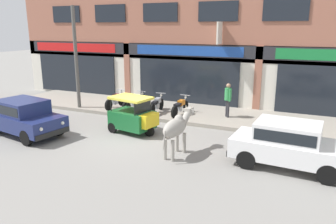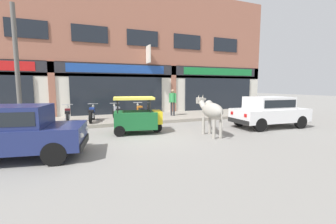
{
  "view_description": "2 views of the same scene",
  "coord_description": "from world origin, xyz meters",
  "px_view_note": "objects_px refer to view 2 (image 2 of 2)",
  "views": [
    {
      "loc": [
        6.42,
        -10.98,
        4.29
      ],
      "look_at": [
        1.04,
        1.0,
        0.88
      ],
      "focal_mm": 35.0,
      "sensor_mm": 36.0,
      "label": 1
    },
    {
      "loc": [
        -2.54,
        -8.69,
        1.97
      ],
      "look_at": [
        1.41,
        1.0,
        0.75
      ],
      "focal_mm": 24.0,
      "sensor_mm": 36.0,
      "label": 2
    }
  ],
  "objects_px": {
    "cow": "(211,111)",
    "car_0": "(12,130)",
    "auto_rickshaw": "(137,118)",
    "utility_pole": "(17,67)",
    "motorcycle_2": "(118,113)",
    "pedestrian": "(173,99)",
    "motorcycle_1": "(92,114)",
    "motorcycle_3": "(140,112)",
    "car_1": "(269,110)",
    "motorcycle_0": "(68,115)"
  },
  "relations": [
    {
      "from": "car_0",
      "to": "utility_pole",
      "type": "distance_m",
      "value": 4.67
    },
    {
      "from": "cow",
      "to": "car_0",
      "type": "relative_size",
      "value": 0.57
    },
    {
      "from": "cow",
      "to": "motorcycle_3",
      "type": "bearing_deg",
      "value": 110.57
    },
    {
      "from": "cow",
      "to": "motorcycle_0",
      "type": "distance_m",
      "value": 6.91
    },
    {
      "from": "cow",
      "to": "motorcycle_3",
      "type": "distance_m",
      "value": 4.77
    },
    {
      "from": "cow",
      "to": "auto_rickshaw",
      "type": "bearing_deg",
      "value": 148.82
    },
    {
      "from": "car_0",
      "to": "pedestrian",
      "type": "distance_m",
      "value": 8.93
    },
    {
      "from": "cow",
      "to": "auto_rickshaw",
      "type": "relative_size",
      "value": 1.02
    },
    {
      "from": "cow",
      "to": "utility_pole",
      "type": "height_order",
      "value": "utility_pole"
    },
    {
      "from": "car_0",
      "to": "motorcycle_1",
      "type": "distance_m",
      "value": 5.47
    },
    {
      "from": "motorcycle_0",
      "to": "pedestrian",
      "type": "relative_size",
      "value": 1.13
    },
    {
      "from": "auto_rickshaw",
      "to": "motorcycle_0",
      "type": "xyz_separation_m",
      "value": [
        -2.74,
        2.82,
        -0.1
      ]
    },
    {
      "from": "motorcycle_1",
      "to": "motorcycle_3",
      "type": "xyz_separation_m",
      "value": [
        2.53,
        0.01,
        0.0
      ]
    },
    {
      "from": "car_1",
      "to": "utility_pole",
      "type": "relative_size",
      "value": 0.71
    },
    {
      "from": "motorcycle_1",
      "to": "motorcycle_2",
      "type": "relative_size",
      "value": 0.99
    },
    {
      "from": "motorcycle_1",
      "to": "utility_pole",
      "type": "bearing_deg",
      "value": -165.84
    },
    {
      "from": "car_0",
      "to": "motorcycle_2",
      "type": "distance_m",
      "value": 6.11
    },
    {
      "from": "car_0",
      "to": "motorcycle_2",
      "type": "relative_size",
      "value": 2.09
    },
    {
      "from": "cow",
      "to": "pedestrian",
      "type": "height_order",
      "value": "pedestrian"
    },
    {
      "from": "car_0",
      "to": "pedestrian",
      "type": "xyz_separation_m",
      "value": [
        7.02,
        5.5,
        0.34
      ]
    },
    {
      "from": "motorcycle_1",
      "to": "utility_pole",
      "type": "xyz_separation_m",
      "value": [
        -2.93,
        -0.74,
        2.2
      ]
    },
    {
      "from": "car_1",
      "to": "utility_pole",
      "type": "xyz_separation_m",
      "value": [
        -10.71,
        3.2,
        1.94
      ]
    },
    {
      "from": "car_1",
      "to": "auto_rickshaw",
      "type": "distance_m",
      "value": 6.25
    },
    {
      "from": "car_0",
      "to": "cow",
      "type": "bearing_deg",
      "value": 4.46
    },
    {
      "from": "motorcycle_3",
      "to": "utility_pole",
      "type": "height_order",
      "value": "utility_pole"
    },
    {
      "from": "auto_rickshaw",
      "to": "utility_pole",
      "type": "relative_size",
      "value": 0.41
    },
    {
      "from": "car_0",
      "to": "utility_pole",
      "type": "xyz_separation_m",
      "value": [
        -0.63,
        4.21,
        1.94
      ]
    },
    {
      "from": "cow",
      "to": "motorcycle_1",
      "type": "distance_m",
      "value": 6.13
    },
    {
      "from": "car_1",
      "to": "pedestrian",
      "type": "bearing_deg",
      "value": 124.29
    },
    {
      "from": "utility_pole",
      "to": "pedestrian",
      "type": "bearing_deg",
      "value": 9.6
    },
    {
      "from": "pedestrian",
      "to": "utility_pole",
      "type": "xyz_separation_m",
      "value": [
        -7.65,
        -1.29,
        1.6
      ]
    },
    {
      "from": "motorcycle_1",
      "to": "auto_rickshaw",
      "type": "bearing_deg",
      "value": -60.67
    },
    {
      "from": "motorcycle_2",
      "to": "motorcycle_3",
      "type": "bearing_deg",
      "value": 1.24
    },
    {
      "from": "car_1",
      "to": "motorcycle_0",
      "type": "height_order",
      "value": "car_1"
    },
    {
      "from": "auto_rickshaw",
      "to": "utility_pole",
      "type": "height_order",
      "value": "utility_pole"
    },
    {
      "from": "motorcycle_1",
      "to": "pedestrian",
      "type": "xyz_separation_m",
      "value": [
        4.71,
        0.55,
        0.6
      ]
    },
    {
      "from": "motorcycle_1",
      "to": "motorcycle_3",
      "type": "relative_size",
      "value": 0.99
    },
    {
      "from": "auto_rickshaw",
      "to": "utility_pole",
      "type": "distance_m",
      "value": 5.45
    },
    {
      "from": "car_1",
      "to": "cow",
      "type": "bearing_deg",
      "value": -171.97
    },
    {
      "from": "motorcycle_1",
      "to": "motorcycle_2",
      "type": "height_order",
      "value": "same"
    },
    {
      "from": "car_0",
      "to": "motorcycle_2",
      "type": "xyz_separation_m",
      "value": [
        3.6,
        4.93,
        -0.26
      ]
    },
    {
      "from": "car_0",
      "to": "motorcycle_1",
      "type": "bearing_deg",
      "value": 64.98
    },
    {
      "from": "motorcycle_3",
      "to": "auto_rickshaw",
      "type": "bearing_deg",
      "value": -107.47
    },
    {
      "from": "cow",
      "to": "pedestrian",
      "type": "relative_size",
      "value": 1.35
    },
    {
      "from": "motorcycle_1",
      "to": "motorcycle_3",
      "type": "height_order",
      "value": "same"
    },
    {
      "from": "utility_pole",
      "to": "car_1",
      "type": "bearing_deg",
      "value": -16.62
    },
    {
      "from": "auto_rickshaw",
      "to": "pedestrian",
      "type": "distance_m",
      "value": 4.65
    },
    {
      "from": "motorcycle_1",
      "to": "car_0",
      "type": "bearing_deg",
      "value": -115.02
    },
    {
      "from": "car_1",
      "to": "pedestrian",
      "type": "relative_size",
      "value": 2.31
    },
    {
      "from": "cow",
      "to": "motorcycle_3",
      "type": "height_order",
      "value": "cow"
    }
  ]
}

